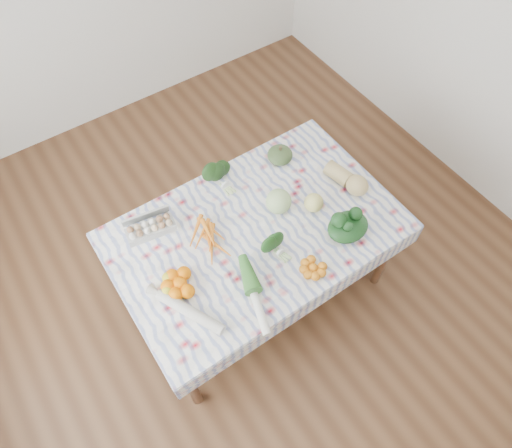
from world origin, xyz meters
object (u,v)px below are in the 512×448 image
Objects in this scene: dining_table at (256,237)px; cabbage at (279,201)px; egg_carton at (151,229)px; kabocha_squash at (280,155)px; grapefruit at (314,203)px; butternut_squash at (347,178)px.

cabbage reaches higher than dining_table.
egg_carton is at bearing 158.52° from cabbage.
grapefruit is (-0.06, -0.42, 0.00)m from kabocha_squash.
butternut_squash is 0.28m from grapefruit.
butternut_squash reaches higher than kabocha_squash.
butternut_squash is (0.22, -0.39, 0.01)m from kabocha_squash.
grapefruit is at bearing 174.26° from butternut_squash.
egg_carton is 0.96m from grapefruit.
dining_table is 9.91× the size of kabocha_squash.
dining_table is at bearing -166.28° from cabbage.
grapefruit is at bearing -14.64° from egg_carton.
dining_table is 0.40m from grapefruit.
kabocha_squash is at bearing 82.22° from grapefruit.
dining_table is 0.57m from kabocha_squash.
butternut_squash is at bearing -3.36° from dining_table.
cabbage is 0.53× the size of butternut_squash.
kabocha_squash is at bearing 108.18° from butternut_squash.
grapefruit is at bearing -97.78° from kabocha_squash.
cabbage is (0.19, 0.05, 0.16)m from dining_table.
grapefruit is (0.88, -0.39, 0.02)m from egg_carton.
egg_carton is at bearing -178.27° from kabocha_squash.
dining_table is 13.91× the size of grapefruit.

